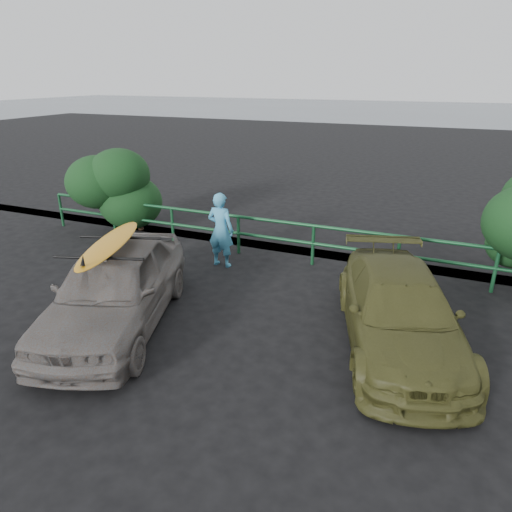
% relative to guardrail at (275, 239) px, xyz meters
% --- Properties ---
extents(ground, '(80.00, 80.00, 0.00)m').
position_rel_guardrail_xyz_m(ground, '(0.00, -5.00, -0.52)').
color(ground, black).
extents(ocean, '(200.00, 200.00, 0.00)m').
position_rel_guardrail_xyz_m(ocean, '(0.00, 55.00, -0.52)').
color(ocean, '#535D65').
rests_on(ocean, ground).
extents(guardrail, '(14.00, 0.08, 1.04)m').
position_rel_guardrail_xyz_m(guardrail, '(0.00, 0.00, 0.00)').
color(guardrail, '#144625').
rests_on(guardrail, ground).
extents(shrub_left, '(3.20, 2.40, 2.24)m').
position_rel_guardrail_xyz_m(shrub_left, '(-4.80, 0.40, 0.60)').
color(shrub_left, '#153A18').
rests_on(shrub_left, ground).
extents(shrub_right, '(3.20, 2.40, 2.35)m').
position_rel_guardrail_xyz_m(shrub_right, '(5.00, 0.50, 0.66)').
color(shrub_right, '#153A18').
rests_on(shrub_right, ground).
extents(sedan, '(3.12, 4.82, 1.53)m').
position_rel_guardrail_xyz_m(sedan, '(-1.52, -4.22, 0.24)').
color(sedan, '#665F5A').
rests_on(sedan, ground).
extents(olive_vehicle, '(3.02, 4.77, 1.29)m').
position_rel_guardrail_xyz_m(olive_vehicle, '(3.35, -2.90, 0.12)').
color(olive_vehicle, '#46461F').
rests_on(olive_vehicle, ground).
extents(man, '(0.68, 0.46, 1.83)m').
position_rel_guardrail_xyz_m(man, '(-1.04, -0.91, 0.39)').
color(man, '#46A4D2').
rests_on(man, ground).
extents(roof_rack, '(1.80, 1.51, 0.05)m').
position_rel_guardrail_xyz_m(roof_rack, '(-1.52, -4.22, 1.03)').
color(roof_rack, black).
rests_on(roof_rack, sedan).
extents(surfboard, '(1.31, 2.60, 0.08)m').
position_rel_guardrail_xyz_m(surfboard, '(-1.52, -4.22, 1.10)').
color(surfboard, orange).
rests_on(surfboard, roof_rack).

